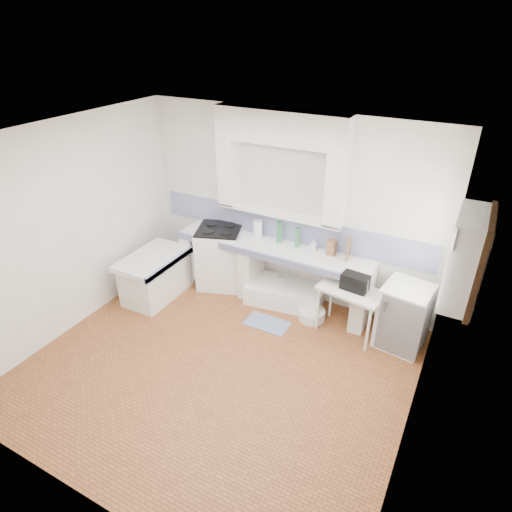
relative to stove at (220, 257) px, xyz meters
The scene contains 36 objects.
floor 2.03m from the stove, 59.10° to the right, with size 4.50×4.50×0.00m, color brown.
ceiling 3.04m from the stove, 59.10° to the right, with size 4.50×4.50×0.00m, color white.
wall_back 1.40m from the stove, 17.08° to the left, with size 4.50×4.50×0.00m, color white.
wall_front 3.94m from the stove, 74.68° to the right, with size 4.50×4.50×0.00m, color white.
wall_left 2.29m from the stove, 126.26° to the right, with size 4.50×4.50×0.00m, color white.
wall_right 3.79m from the stove, 27.39° to the right, with size 4.50×4.50×0.00m, color white.
alcove_mass 2.29m from the stove, 11.51° to the left, with size 1.90×0.25×0.45m, color white.
window_frame 3.65m from the stove, ahead, with size 0.35×0.86×1.06m, color #3B2612.
lace_valance 3.65m from the stove, ahead, with size 0.01×0.84×0.24m, color white.
counter_slab 0.99m from the stove, ahead, with size 3.00×0.60×0.08m, color white.
counter_lip 1.02m from the stove, 16.48° to the right, with size 3.00×0.04×0.10m, color navy.
counter_pier_left 0.49m from the stove, behind, with size 0.20×0.55×0.82m, color white.
counter_pier_mid 0.57m from the stove, ahead, with size 0.20×0.55×0.82m, color white.
counter_pier_right 2.31m from the stove, ahead, with size 0.20×0.55×0.82m, color white.
peninsula_top 1.06m from the stove, 131.11° to the right, with size 0.70×1.10×0.08m, color white.
peninsula_base 1.06m from the stove, 131.11° to the right, with size 0.60×1.00×0.62m, color white.
peninsula_lip 0.89m from the stove, 114.46° to the right, with size 0.04×1.10×0.10m, color navy.
backsplash 1.22m from the stove, 16.30° to the left, with size 4.27×0.03×0.40m, color navy.
stove is the anchor object (origin of this frame).
sink 1.19m from the stove, ahead, with size 1.14×0.62×0.27m, color white.
side_table 2.23m from the stove, ahead, with size 0.84×0.47×0.04m, color white.
fridge 2.90m from the stove, ahead, with size 0.57×0.57×0.88m, color white.
bucket_red 0.84m from the stove, ahead, with size 0.29×0.29×0.27m, color #C42C03.
bucket_orange 1.19m from the stove, ahead, with size 0.29×0.29×0.27m, color orange.
bucket_blue 1.52m from the stove, ahead, with size 0.28×0.28×0.27m, color #0F2BA9.
basin_white 1.73m from the stove, ahead, with size 0.38×0.38×0.15m, color white.
water_bottle_a 1.05m from the stove, ahead, with size 0.09×0.09×0.33m, color silver.
water_bottle_b 1.30m from the stove, ahead, with size 0.08×0.08×0.29m, color silver.
black_bag 2.27m from the stove, ahead, with size 0.35×0.20×0.22m, color black.
green_bottle_a 1.13m from the stove, ahead, with size 0.07×0.07×0.33m, color #2E733F.
green_bottle_b 1.37m from the stove, ahead, with size 0.06×0.06×0.29m, color #2E733F.
knife_block 1.84m from the stove, ahead, with size 0.11×0.09×0.23m, color olive.
cutting_board 2.07m from the stove, ahead, with size 0.02×0.22×0.30m, color olive.
paper_towel 0.83m from the stove, 15.28° to the left, with size 0.14×0.14×0.27m, color white.
soap_bottle 1.58m from the stove, ahead, with size 0.08×0.08×0.17m, color white.
rug 1.39m from the stove, 28.23° to the right, with size 0.62×0.35×0.01m, color navy.
Camera 1 is at (2.37, -3.43, 3.87)m, focal length 30.82 mm.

